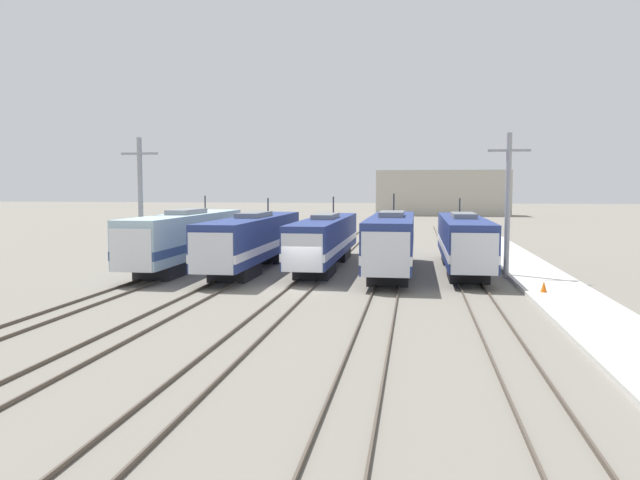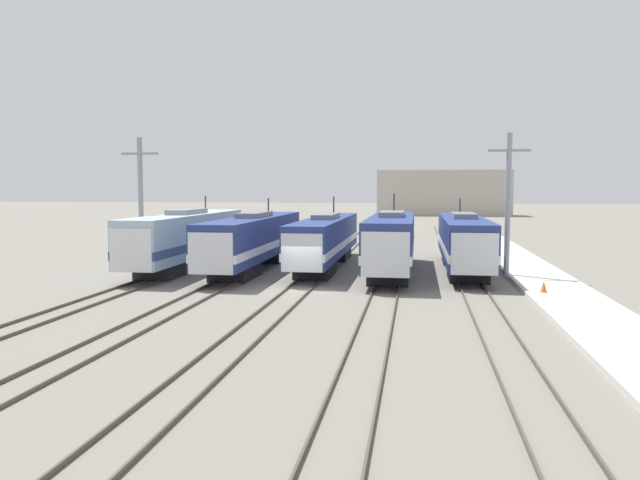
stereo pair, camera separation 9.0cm
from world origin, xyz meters
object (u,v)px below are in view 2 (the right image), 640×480
Objects in this scene: locomotive_center_left at (253,240)px; locomotive_center at (325,240)px; locomotive_far_left at (185,239)px; catenary_tower_right at (508,203)px; locomotive_far_right at (464,242)px; catenary_tower_left at (141,202)px; traffic_cone at (544,287)px; locomotive_center_right at (391,242)px.

locomotive_center reaches higher than locomotive_center_left.
locomotive_far_left is 10.40m from locomotive_center.
locomotive_center_left is at bearing 174.84° from catenary_tower_right.
catenary_tower_left is (-23.04, -2.91, 2.83)m from locomotive_far_right.
catenary_tower_left reaches higher than locomotive_center_left.
locomotive_far_left is at bearing 161.18° from traffic_cone.
locomotive_far_right is (20.24, 1.72, -0.10)m from locomotive_far_left.
locomotive_center is at bearing 142.63° from traffic_cone.
catenary_tower_right is at bearing -3.00° from locomotive_far_left.
locomotive_center_right is (10.12, -0.84, 0.07)m from locomotive_center_left.
locomotive_far_right is 1.93× the size of catenary_tower_right.
catenary_tower_right reaches higher than locomotive_far_left.
locomotive_center is 2.09× the size of catenary_tower_left.
locomotive_center_left is 20.74m from traffic_cone.
catenary_tower_right is (25.62, 0.00, 0.00)m from catenary_tower_left.
traffic_cone is (8.71, -7.71, -1.67)m from locomotive_center_right.
locomotive_center_right is at bearing -1.63° from locomotive_far_left.
catenary_tower_left is at bearing -164.54° from locomotive_center.
locomotive_center is at bearing 15.46° from catenary_tower_left.
locomotive_far_right is at bearing -3.72° from locomotive_center.
locomotive_far_left is 4.09m from catenary_tower_left.
locomotive_center_left is 8.50m from catenary_tower_left.
locomotive_center_right is (5.06, -2.81, 0.15)m from locomotive_center.
locomotive_far_right is (10.12, -0.66, 0.07)m from locomotive_center.
traffic_cone is at bearing -24.42° from locomotive_center_left.
locomotive_center is 13.71m from catenary_tower_left.
locomotive_far_right reaches higher than locomotive_center_left.
locomotive_center is 1.09× the size of locomotive_far_right.
catenary_tower_left reaches higher than locomotive_center_right.
catenary_tower_left is 15.46× the size of traffic_cone.
locomotive_center_left is 2.08× the size of catenary_tower_right.
catenary_tower_left and catenary_tower_right have the same top height.
locomotive_far_right reaches higher than traffic_cone.
catenary_tower_right is at bearing -5.16° from locomotive_center_left.
locomotive_center_left is 10.16m from locomotive_center_right.
locomotive_far_left is 0.94× the size of locomotive_center.
locomotive_center is 1.14× the size of locomotive_center_right.
catenary_tower_right is (17.77, -1.61, 2.83)m from locomotive_center_left.
traffic_cone is at bearing -69.71° from locomotive_far_right.
traffic_cone is at bearing -41.51° from locomotive_center_right.
locomotive_far_right is at bearing 7.21° from catenary_tower_left.
locomotive_center_right is at bearing -156.97° from locomotive_far_right.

